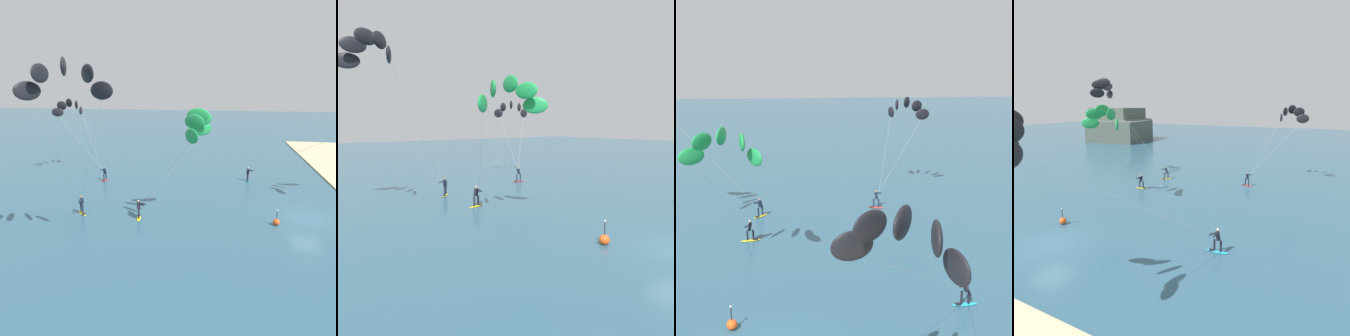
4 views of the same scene
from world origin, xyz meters
TOP-DOWN VIEW (x-y plane):
  - ground_plane at (0.00, 0.00)m, footprint 240.00×240.00m
  - kitesurfer_nearshore at (-9.41, 17.05)m, footprint 9.70×6.42m
  - kitesurfer_mid_water at (5.28, -4.76)m, footprint 8.80×11.57m
  - kitesurfer_far_out at (11.58, 26.90)m, footprint 6.66×7.79m
  - kitesurfer_downwind at (-3.23, 9.73)m, footprint 5.35×6.40m
  - marker_buoy at (-2.09, 2.97)m, footprint 0.56×0.56m
  - distant_headland at (-36.94, 52.66)m, footprint 17.64×17.13m

SIDE VIEW (x-z plane):
  - ground_plane at x=0.00m, z-range 0.00..0.00m
  - marker_buoy at x=-2.09m, z-range -0.39..0.99m
  - distant_headland at x=-36.94m, z-range -0.99..7.79m
  - kitesurfer_mid_water at x=5.28m, z-range 3.22..12.64m
  - kitesurfer_downwind at x=-3.23m, z-range 3.26..12.83m
  - kitesurfer_far_out at x=11.58m, z-range 3.28..12.83m
  - kitesurfer_nearshore at x=-9.41m, z-range 4.74..17.60m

